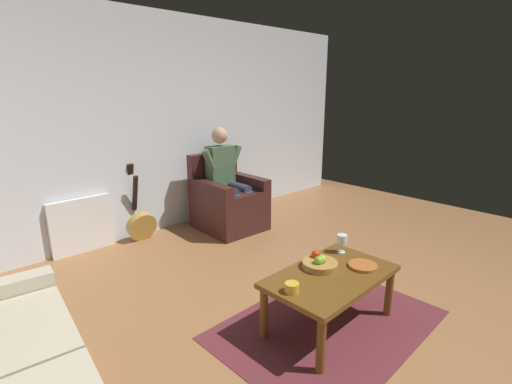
# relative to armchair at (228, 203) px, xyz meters

# --- Properties ---
(ground_plane) EXTENTS (7.33, 7.33, 0.00)m
(ground_plane) POSITION_rel_armchair_xyz_m (0.49, 2.42, -0.34)
(ground_plane) COLOR #91603A
(wall_back) EXTENTS (6.51, 0.06, 2.69)m
(wall_back) POSITION_rel_armchair_xyz_m (0.49, -0.59, 1.00)
(wall_back) COLOR silver
(wall_back) RESTS_ON ground
(rug) EXTENTS (1.75, 1.25, 0.01)m
(rug) POSITION_rel_armchair_xyz_m (0.79, 2.21, -0.34)
(rug) COLOR #5C242A
(rug) RESTS_ON ground
(armchair) EXTENTS (0.75, 0.83, 0.97)m
(armchair) POSITION_rel_armchair_xyz_m (0.00, 0.00, 0.00)
(armchair) COLOR #3A1B19
(armchair) RESTS_ON ground
(person_seated) EXTENTS (0.62, 0.61, 1.31)m
(person_seated) POSITION_rel_armchair_xyz_m (-0.00, -0.01, 0.37)
(person_seated) COLOR #466545
(person_seated) RESTS_ON ground
(coffee_table) EXTENTS (1.03, 0.63, 0.44)m
(coffee_table) POSITION_rel_armchair_xyz_m (0.79, 2.21, 0.04)
(coffee_table) COLOR brown
(coffee_table) RESTS_ON ground
(guitar) EXTENTS (0.35, 0.30, 0.93)m
(guitar) POSITION_rel_armchair_xyz_m (1.04, -0.39, -0.13)
(guitar) COLOR #B0883A
(guitar) RESTS_ON ground
(radiator) EXTENTS (0.67, 0.06, 0.63)m
(radiator) POSITION_rel_armchair_xyz_m (1.68, -0.52, -0.03)
(radiator) COLOR white
(radiator) RESTS_ON ground
(wine_glass_near) EXTENTS (0.09, 0.09, 0.16)m
(wine_glass_near) POSITION_rel_armchair_xyz_m (0.41, 2.04, 0.21)
(wine_glass_near) COLOR silver
(wine_glass_near) RESTS_ON coffee_table
(fruit_bowl) EXTENTS (0.28, 0.28, 0.11)m
(fruit_bowl) POSITION_rel_armchair_xyz_m (0.76, 2.08, 0.13)
(fruit_bowl) COLOR #A27736
(fruit_bowl) RESTS_ON coffee_table
(decorative_dish) EXTENTS (0.22, 0.22, 0.02)m
(decorative_dish) POSITION_rel_armchair_xyz_m (0.52, 2.31, 0.11)
(decorative_dish) COLOR #AC5F2D
(decorative_dish) RESTS_ON coffee_table
(candle_jar) EXTENTS (0.10, 0.10, 0.07)m
(candle_jar) POSITION_rel_armchair_xyz_m (1.20, 2.18, 0.13)
(candle_jar) COLOR gold
(candle_jar) RESTS_ON coffee_table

